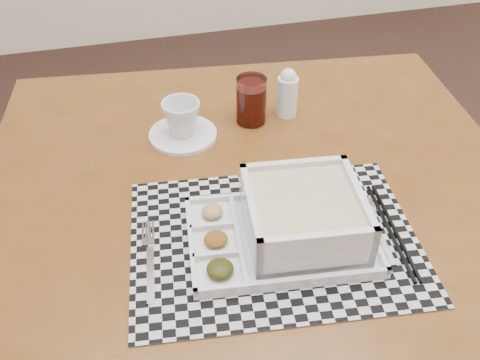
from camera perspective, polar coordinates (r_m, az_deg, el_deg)
The scene contains 11 objects.
floor at distance 1.85m, azimuth 19.29°, elevation -17.70°, with size 5.00×5.00×0.00m, color black.
dining_table at distance 1.08m, azimuth 1.73°, elevation -5.30°, with size 1.20×1.20×0.81m.
placemat at distance 0.95m, azimuth 3.67°, elevation -6.34°, with size 0.50×0.37×0.00m, color #AFAFB7.
serving_tray at distance 0.93m, azimuth 6.07°, elevation -4.40°, with size 0.34×0.26×0.09m.
fork at distance 0.93m, azimuth -9.76°, elevation -8.19°, with size 0.04×0.19×0.00m.
spoon at distance 1.02m, azimuth 13.49°, elevation -3.07°, with size 0.04×0.18×0.01m.
chopsticks at distance 0.99m, azimuth 15.94°, elevation -5.19°, with size 0.04×0.24×0.01m.
saucer at distance 1.19m, azimuth -6.11°, elevation 4.82°, with size 0.15×0.15×0.01m, color silver.
cup at distance 1.17m, azimuth -6.26°, elevation 6.59°, with size 0.08×0.08×0.08m, color silver.
juice_glass at distance 1.21m, azimuth 1.20°, elevation 8.32°, with size 0.07×0.07×0.11m.
creamer_bottle at distance 1.24m, azimuth 5.07°, elevation 9.21°, with size 0.05×0.05×0.12m.
Camera 1 is at (-0.79, -0.74, 1.50)m, focal length 40.00 mm.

